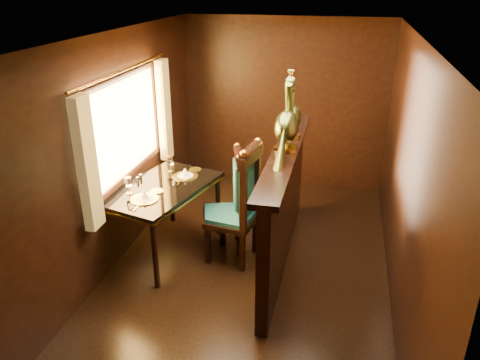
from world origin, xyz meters
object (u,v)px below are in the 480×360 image
at_px(chair_left, 232,198).
at_px(chair_right, 243,202).
at_px(dining_table, 162,192).
at_px(peacock_left, 287,113).
at_px(peacock_right, 292,106).

bearing_deg(chair_left, chair_right, -69.43).
bearing_deg(dining_table, chair_left, 32.29).
height_order(dining_table, peacock_left, peacock_left).
bearing_deg(chair_left, peacock_left, -35.55).
xyz_separation_m(dining_table, peacock_right, (1.38, 0.47, 0.95)).
bearing_deg(dining_table, peacock_right, 34.07).
bearing_deg(chair_left, peacock_right, 3.23).
xyz_separation_m(chair_right, peacock_left, (0.44, 0.03, 1.01)).
xyz_separation_m(chair_left, chair_right, (0.18, -0.23, 0.08)).
distance_m(dining_table, peacock_left, 1.70).
xyz_separation_m(chair_left, peacock_right, (0.62, 0.24, 1.05)).
relative_size(dining_table, chair_right, 1.11).
relative_size(dining_table, chair_left, 1.25).
height_order(chair_right, peacock_left, peacock_left).
bearing_deg(chair_right, peacock_right, 55.63).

